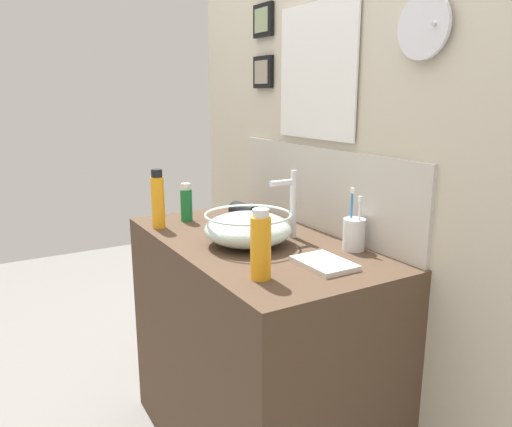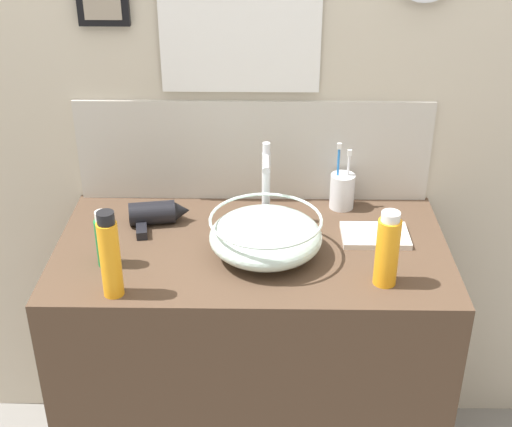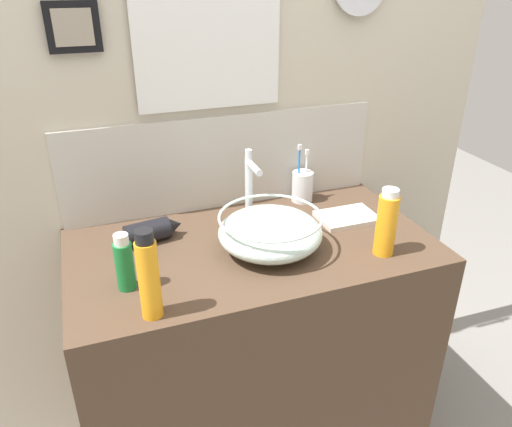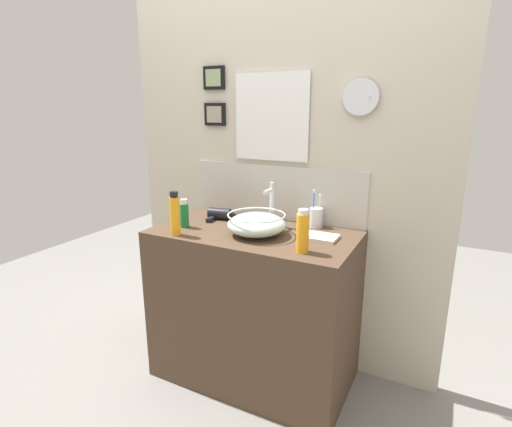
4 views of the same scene
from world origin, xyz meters
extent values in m
plane|color=gray|center=(0.00, 0.00, 0.00)|extent=(6.00, 6.00, 0.00)
cube|color=#4C3828|center=(0.00, 0.00, 0.44)|extent=(1.08, 0.58, 0.87)
cube|color=beige|center=(0.00, 0.32, 1.19)|extent=(1.94, 0.06, 2.37)
cube|color=beige|center=(0.00, 0.28, 1.03)|extent=(1.06, 0.02, 0.31)
cube|color=white|center=(-0.04, 0.29, 1.46)|extent=(0.39, 0.01, 0.42)
cube|color=white|center=(-0.04, 0.28, 1.46)|extent=(0.45, 0.01, 0.48)
cylinder|color=silver|center=(0.46, 0.27, 1.56)|extent=(0.18, 0.01, 0.18)
cylinder|color=silver|center=(0.50, 0.29, 1.56)|extent=(0.01, 0.06, 0.01)
cube|color=black|center=(-0.41, 0.28, 1.68)|extent=(0.14, 0.02, 0.13)
cube|color=gray|center=(-0.41, 0.27, 1.68)|extent=(0.10, 0.01, 0.10)
cube|color=black|center=(-0.41, 0.28, 1.47)|extent=(0.14, 0.02, 0.13)
cube|color=gray|center=(-0.41, 0.27, 1.47)|extent=(0.10, 0.01, 0.10)
ellipsoid|color=silver|center=(0.04, -0.05, 0.93)|extent=(0.30, 0.30, 0.11)
torus|color=silver|center=(0.04, -0.05, 0.98)|extent=(0.30, 0.30, 0.01)
torus|color=#B2B7BC|center=(0.04, -0.05, 0.88)|extent=(0.11, 0.11, 0.01)
cylinder|color=silver|center=(0.04, 0.14, 0.98)|extent=(0.02, 0.02, 0.22)
cylinder|color=silver|center=(0.04, 0.09, 1.08)|extent=(0.02, 0.10, 0.02)
cylinder|color=silver|center=(0.04, 0.14, 1.10)|extent=(0.02, 0.02, 0.03)
cylinder|color=black|center=(-0.29, 0.12, 0.91)|extent=(0.14, 0.09, 0.07)
cone|color=black|center=(-0.21, 0.13, 0.91)|extent=(0.05, 0.06, 0.06)
cube|color=black|center=(-0.31, 0.06, 0.88)|extent=(0.05, 0.09, 0.02)
cylinder|color=silver|center=(0.27, 0.23, 0.93)|extent=(0.07, 0.07, 0.11)
cylinder|color=white|center=(0.28, 0.23, 0.96)|extent=(0.01, 0.01, 0.16)
cube|color=white|center=(0.28, 0.23, 1.05)|extent=(0.01, 0.01, 0.02)
cylinder|color=blue|center=(0.25, 0.23, 0.97)|extent=(0.01, 0.01, 0.19)
cube|color=white|center=(0.25, 0.23, 1.07)|extent=(0.01, 0.01, 0.02)
cylinder|color=#197233|center=(-0.38, -0.10, 0.94)|extent=(0.05, 0.05, 0.13)
cylinder|color=silver|center=(-0.38, -0.10, 1.02)|extent=(0.04, 0.04, 0.03)
cylinder|color=orange|center=(-0.33, -0.24, 0.97)|extent=(0.05, 0.05, 0.20)
cylinder|color=black|center=(-0.33, -0.24, 1.09)|extent=(0.04, 0.04, 0.03)
cylinder|color=orange|center=(0.34, -0.18, 0.96)|extent=(0.06, 0.06, 0.18)
cylinder|color=silver|center=(0.34, -0.18, 1.06)|extent=(0.05, 0.05, 0.02)
cube|color=silver|center=(0.34, 0.05, 0.88)|extent=(0.19, 0.13, 0.02)
camera|label=1|loc=(1.47, -0.86, 1.38)|focal=35.00mm
camera|label=2|loc=(0.04, -1.67, 1.89)|focal=50.00mm
camera|label=3|loc=(-0.43, -1.21, 1.63)|focal=35.00mm
camera|label=4|loc=(0.93, -1.80, 1.52)|focal=28.00mm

